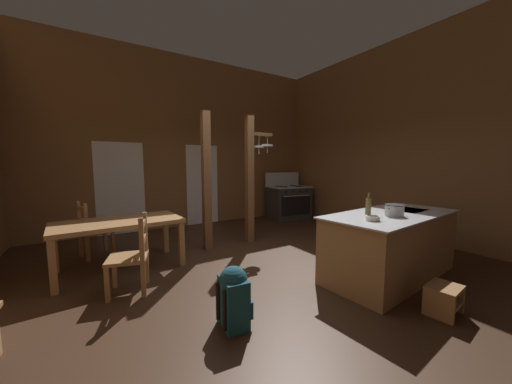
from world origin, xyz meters
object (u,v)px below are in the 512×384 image
stockpot_on_counter (394,210)px  mixing_bowl_on_counter (373,218)px  backpack (234,295)px  ladderback_chair_by_post (93,231)px  bottle_tall_on_counter (368,206)px  kitchen_island (391,245)px  ladderback_chair_near_window (132,256)px  dining_table (119,226)px  step_stool (444,297)px  stove_range (288,202)px

stockpot_on_counter → mixing_bowl_on_counter: size_ratio=1.94×
backpack → stockpot_on_counter: stockpot_on_counter is taller
backpack → ladderback_chair_by_post: bearing=110.7°
backpack → bottle_tall_on_counter: size_ratio=2.05×
kitchen_island → ladderback_chair_near_window: size_ratio=2.36×
ladderback_chair_by_post → bottle_tall_on_counter: 4.36m
dining_table → kitchen_island: bearing=-35.4°
kitchen_island → step_stool: 1.00m
ladderback_chair_near_window → stove_range: bearing=29.3°
ladderback_chair_by_post → stove_range: bearing=9.3°
step_stool → backpack: (-1.96, 0.97, 0.14)m
kitchen_island → step_stool: size_ratio=5.73×
step_stool → bottle_tall_on_counter: bottle_tall_on_counter is taller
ladderback_chair_near_window → mixing_bowl_on_counter: bearing=-32.1°
ladderback_chair_near_window → ladderback_chair_by_post: (-0.40, 1.69, 0.00)m
step_stool → ladderback_chair_by_post: size_ratio=0.41×
kitchen_island → dining_table: size_ratio=1.27×
ladderback_chair_by_post → backpack: (1.12, -2.97, -0.14)m
bottle_tall_on_counter → stockpot_on_counter: bearing=-45.8°
kitchen_island → mixing_bowl_on_counter: 0.83m
stove_range → ladderback_chair_near_window: stove_range is taller
backpack → stockpot_on_counter: 2.35m
ladderback_chair_near_window → mixing_bowl_on_counter: ladderback_chair_near_window is taller
mixing_bowl_on_counter → stockpot_on_counter: bearing=3.9°
ladderback_chair_by_post → stockpot_on_counter: bearing=-43.6°
kitchen_island → stove_range: 4.10m
dining_table → stockpot_on_counter: bearing=-38.2°
ladderback_chair_near_window → ladderback_chair_by_post: same height
ladderback_chair_by_post → mixing_bowl_on_counter: (2.86, -3.24, 0.47)m
step_stool → dining_table: bearing=131.3°
ladderback_chair_near_window → kitchen_island: bearing=-24.0°
stove_range → stockpot_on_counter: size_ratio=4.25×
stockpot_on_counter → mixing_bowl_on_counter: 0.51m
ladderback_chair_near_window → ladderback_chair_by_post: size_ratio=1.00×
dining_table → ladderback_chair_near_window: ladderback_chair_near_window is taller
step_stool → mixing_bowl_on_counter: 1.05m
kitchen_island → ladderback_chair_by_post: (-3.52, 3.08, 0.01)m
dining_table → step_stool: bearing=-48.7°
ladderback_chair_by_post → stockpot_on_counter: stockpot_on_counter is taller
kitchen_island → ladderback_chair_by_post: bearing=138.8°
dining_table → stockpot_on_counter: stockpot_on_counter is taller
dining_table → ladderback_chair_near_window: size_ratio=1.85×
stove_range → bottle_tall_on_counter: 4.17m
backpack → stockpot_on_counter: size_ratio=1.92×
stove_range → bottle_tall_on_counter: size_ratio=4.53×
dining_table → ladderback_chair_by_post: ladderback_chair_by_post is taller
dining_table → mixing_bowl_on_counter: bearing=-43.7°
ladderback_chair_by_post → stockpot_on_counter: 4.68m
kitchen_island → backpack: size_ratio=3.75×
kitchen_island → mixing_bowl_on_counter: size_ratio=13.97×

